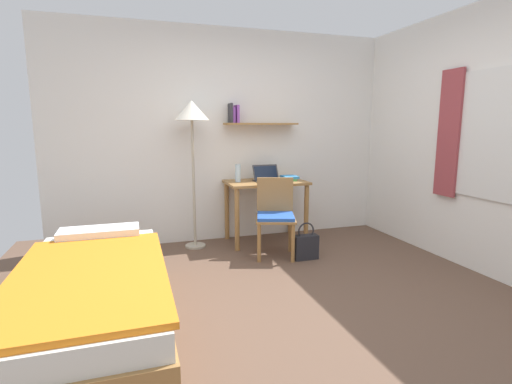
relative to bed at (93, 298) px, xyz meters
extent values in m
plane|color=brown|center=(1.51, -0.06, -0.24)|extent=(5.28, 5.28, 0.00)
cube|color=white|center=(1.51, 1.97, 1.06)|extent=(4.40, 0.05, 2.60)
cube|color=#9E703D|center=(1.86, 1.83, 1.22)|extent=(0.92, 0.22, 0.02)
cube|color=#333338|center=(1.47, 1.85, 1.34)|extent=(0.02, 0.18, 0.23)
cube|color=purple|center=(1.50, 1.86, 1.32)|extent=(0.03, 0.15, 0.19)
cube|color=purple|center=(1.55, 1.85, 1.33)|extent=(0.03, 0.17, 0.21)
cube|color=white|center=(3.54, -0.06, 1.06)|extent=(0.05, 4.40, 2.60)
cube|color=silver|center=(3.50, -0.04, 1.11)|extent=(0.02, 0.82, 1.21)
cube|color=white|center=(3.51, -0.04, 1.11)|extent=(0.01, 0.76, 1.15)
cube|color=#993D42|center=(3.47, 0.48, 1.11)|extent=(0.03, 0.28, 1.31)
cube|color=#9E703D|center=(0.00, -0.01, -0.10)|extent=(0.96, 2.06, 0.28)
cube|color=silver|center=(0.00, -0.01, 0.12)|extent=(0.93, 2.00, 0.16)
cube|color=orange|center=(0.00, -0.13, 0.22)|extent=(0.98, 1.69, 0.04)
cube|color=white|center=(0.00, 0.80, 0.25)|extent=(0.67, 0.28, 0.10)
cube|color=#9E703D|center=(1.86, 1.64, 0.51)|extent=(0.97, 0.59, 0.03)
cylinder|color=#9E703D|center=(1.42, 1.40, 0.13)|extent=(0.06, 0.06, 0.73)
cylinder|color=#9E703D|center=(2.29, 1.40, 0.13)|extent=(0.06, 0.06, 0.73)
cylinder|color=#9E703D|center=(1.42, 1.89, 0.13)|extent=(0.06, 0.06, 0.73)
cylinder|color=#9E703D|center=(2.29, 1.89, 0.13)|extent=(0.06, 0.06, 0.73)
cube|color=#9E703D|center=(1.77, 1.07, 0.19)|extent=(0.54, 0.54, 0.03)
cube|color=blue|center=(1.77, 1.07, 0.22)|extent=(0.50, 0.49, 0.04)
cube|color=#9E703D|center=(1.83, 1.25, 0.43)|extent=(0.40, 0.16, 0.38)
cylinder|color=#9E703D|center=(1.54, 0.96, -0.03)|extent=(0.04, 0.04, 0.42)
cylinder|color=#9E703D|center=(1.89, 0.84, -0.03)|extent=(0.04, 0.04, 0.42)
cylinder|color=#9E703D|center=(1.65, 1.29, -0.03)|extent=(0.04, 0.04, 0.42)
cylinder|color=#9E703D|center=(2.00, 1.18, -0.03)|extent=(0.04, 0.04, 0.42)
cylinder|color=#B2A893|center=(0.98, 1.69, -0.23)|extent=(0.24, 0.24, 0.02)
cylinder|color=#B2A893|center=(0.98, 1.69, 0.52)|extent=(0.03, 0.03, 1.47)
cone|color=silver|center=(0.98, 1.69, 1.37)|extent=(0.39, 0.39, 0.22)
cube|color=#2D2D33|center=(1.87, 1.64, 0.53)|extent=(0.33, 0.21, 0.01)
cube|color=#2D2D33|center=(1.87, 1.70, 0.63)|extent=(0.32, 0.10, 0.18)
cube|color=black|center=(1.87, 1.70, 0.62)|extent=(0.29, 0.08, 0.15)
cylinder|color=silver|center=(1.52, 1.68, 0.63)|extent=(0.07, 0.07, 0.21)
cube|color=#4CA856|center=(2.15, 1.62, 0.54)|extent=(0.16, 0.22, 0.03)
cube|color=#3384C6|center=(2.16, 1.62, 0.57)|extent=(0.18, 0.21, 0.03)
cube|color=#232328|center=(2.06, 0.89, -0.11)|extent=(0.27, 0.11, 0.27)
torus|color=#232328|center=(2.06, 0.89, 0.08)|extent=(0.19, 0.02, 0.19)
camera|label=1|loc=(0.31, -2.77, 1.20)|focal=27.06mm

